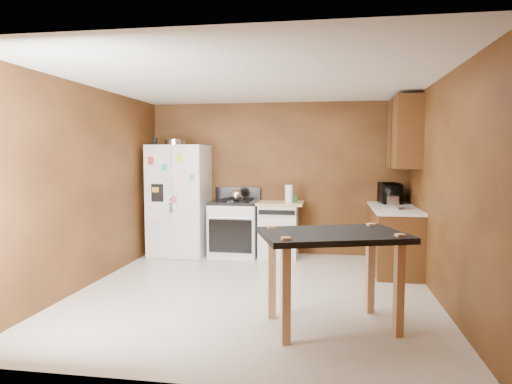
% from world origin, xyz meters
% --- Properties ---
extents(floor, '(4.50, 4.50, 0.00)m').
position_xyz_m(floor, '(0.00, 0.00, 0.00)').
color(floor, silver).
rests_on(floor, ground).
extents(ceiling, '(4.50, 4.50, 0.00)m').
position_xyz_m(ceiling, '(0.00, 0.00, 2.50)').
color(ceiling, white).
rests_on(ceiling, ground).
extents(wall_back, '(4.20, 0.00, 4.20)m').
position_xyz_m(wall_back, '(0.00, 2.25, 1.25)').
color(wall_back, brown).
rests_on(wall_back, ground).
extents(wall_front, '(4.20, 0.00, 4.20)m').
position_xyz_m(wall_front, '(0.00, -2.25, 1.25)').
color(wall_front, brown).
rests_on(wall_front, ground).
extents(wall_left, '(0.00, 4.50, 4.50)m').
position_xyz_m(wall_left, '(-2.10, 0.00, 1.25)').
color(wall_left, brown).
rests_on(wall_left, ground).
extents(wall_right, '(0.00, 4.50, 4.50)m').
position_xyz_m(wall_right, '(2.10, 0.00, 1.25)').
color(wall_right, brown).
rests_on(wall_right, ground).
extents(roasting_pan, '(0.36, 0.36, 0.09)m').
position_xyz_m(roasting_pan, '(-1.60, 1.88, 1.85)').
color(roasting_pan, silver).
rests_on(roasting_pan, refrigerator).
extents(pen_cup, '(0.08, 0.08, 0.12)m').
position_xyz_m(pen_cup, '(-1.92, 1.78, 1.86)').
color(pen_cup, black).
rests_on(pen_cup, refrigerator).
extents(kettle, '(0.19, 0.19, 0.19)m').
position_xyz_m(kettle, '(-0.59, 1.82, 1.00)').
color(kettle, silver).
rests_on(kettle, gas_range).
extents(paper_towel, '(0.13, 0.13, 0.28)m').
position_xyz_m(paper_towel, '(0.25, 1.82, 1.03)').
color(paper_towel, white).
rests_on(paper_towel, dishwasher).
extents(green_canister, '(0.12, 0.12, 0.11)m').
position_xyz_m(green_canister, '(0.33, 1.99, 0.94)').
color(green_canister, '#3EA356').
rests_on(green_canister, dishwasher).
extents(toaster, '(0.20, 0.27, 0.18)m').
position_xyz_m(toaster, '(1.75, 1.18, 0.99)').
color(toaster, silver).
rests_on(toaster, right_cabinets).
extents(microwave, '(0.40, 0.54, 0.28)m').
position_xyz_m(microwave, '(1.80, 1.96, 1.04)').
color(microwave, black).
rests_on(microwave, right_cabinets).
extents(refrigerator, '(0.90, 0.80, 1.80)m').
position_xyz_m(refrigerator, '(-1.55, 1.86, 0.90)').
color(refrigerator, white).
rests_on(refrigerator, ground).
extents(gas_range, '(0.76, 0.68, 1.10)m').
position_xyz_m(gas_range, '(-0.64, 1.92, 0.46)').
color(gas_range, white).
rests_on(gas_range, ground).
extents(dishwasher, '(0.78, 0.63, 0.89)m').
position_xyz_m(dishwasher, '(0.08, 1.95, 0.45)').
color(dishwasher, white).
rests_on(dishwasher, ground).
extents(right_cabinets, '(0.63, 1.58, 2.45)m').
position_xyz_m(right_cabinets, '(1.84, 1.48, 0.91)').
color(right_cabinets, brown).
rests_on(right_cabinets, ground).
extents(island, '(1.51, 1.24, 0.94)m').
position_xyz_m(island, '(0.91, -0.97, 0.78)').
color(island, black).
rests_on(island, ground).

